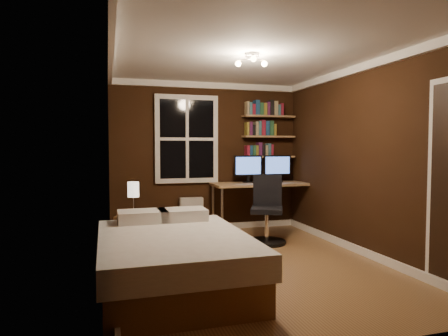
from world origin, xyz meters
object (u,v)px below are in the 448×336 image
object	(u,v)px
nightstand	(134,234)
radiator	(191,215)
desk_lamp	(308,169)
office_chair	(267,217)
monitor_left	(248,169)
bed	(173,259)
monitor_right	(277,169)
desk	(263,186)
bedside_lamp	(133,198)

from	to	relation	value
nightstand	radiator	distance (m)	1.49
desk_lamp	office_chair	bearing A→B (deg)	-145.48
monitor_left	bed	bearing A→B (deg)	-124.79
bed	monitor_right	world-z (taller)	monitor_right
radiator	nightstand	bearing A→B (deg)	-132.48
monitor_right	office_chair	xyz separation A→B (m)	(-0.56, -0.90, -0.67)
desk	bed	bearing A→B (deg)	-129.53
bedside_lamp	desk	world-z (taller)	bedside_lamp
office_chair	nightstand	bearing A→B (deg)	-153.98
desk_lamp	nightstand	bearing A→B (deg)	-165.44
nightstand	office_chair	bearing A→B (deg)	18.51
bed	nightstand	xyz separation A→B (m)	(-0.30, 1.43, -0.03)
bedside_lamp	monitor_right	xyz separation A→B (m)	(2.49, 0.95, 0.31)
office_chair	monitor_right	bearing A→B (deg)	82.82
radiator	desk	distance (m)	1.30
nightstand	desk	xyz separation A→B (m)	(2.19, 0.86, 0.50)
bed	monitor_left	world-z (taller)	monitor_left
radiator	desk	world-z (taller)	desk
monitor_right	office_chair	bearing A→B (deg)	-121.81
bed	bedside_lamp	bearing A→B (deg)	101.34
bedside_lamp	desk	size ratio (longest dim) A/B	0.25
desk	monitor_right	distance (m)	0.42
monitor_right	desk_lamp	bearing A→B (deg)	-18.95
nightstand	radiator	bearing A→B (deg)	64.64
bed	nightstand	world-z (taller)	bed
bed	bedside_lamp	distance (m)	1.53
bedside_lamp	monitor_right	size ratio (longest dim) A/B	0.88
monitor_right	desk_lamp	xyz separation A→B (m)	(0.50, -0.17, -0.01)
monitor_left	office_chair	bearing A→B (deg)	-91.63
monitor_left	monitor_right	world-z (taller)	same
nightstand	bedside_lamp	bearing A→B (deg)	107.12
monitor_right	bed	bearing A→B (deg)	-132.59
office_chair	bedside_lamp	bearing A→B (deg)	-153.98
radiator	desk	size ratio (longest dim) A/B	0.34
radiator	desk_lamp	size ratio (longest dim) A/B	1.31
bed	desk	world-z (taller)	desk
bed	desk_lamp	world-z (taller)	desk_lamp
bed	monitor_left	distance (m)	3.00
bed	office_chair	xyz separation A→B (m)	(1.63, 1.48, 0.09)
radiator	monitor_right	distance (m)	1.67
desk	office_chair	size ratio (longest dim) A/B	1.72
nightstand	monitor_left	distance (m)	2.31
bedside_lamp	monitor_right	bearing A→B (deg)	20.88
nightstand	office_chair	size ratio (longest dim) A/B	0.52
bed	nightstand	distance (m)	1.46
bedside_lamp	radiator	size ratio (longest dim) A/B	0.75
desk	monitor_left	distance (m)	0.39
desk	desk_lamp	world-z (taller)	desk_lamp
nightstand	bedside_lamp	xyz separation A→B (m)	(0.00, 0.00, 0.48)
desk_lamp	office_chair	world-z (taller)	desk_lamp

